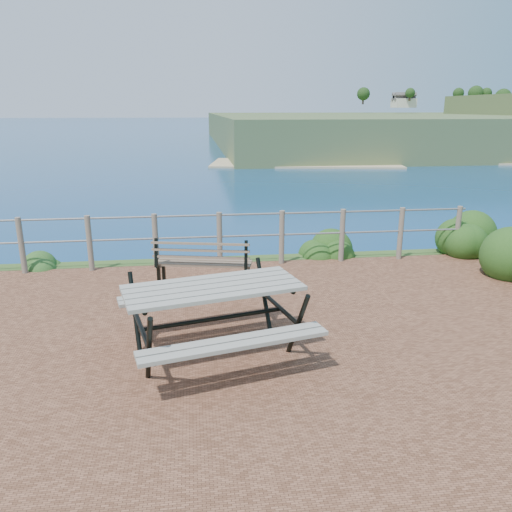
{
  "coord_description": "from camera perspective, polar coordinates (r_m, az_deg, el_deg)",
  "views": [
    {
      "loc": [
        -0.44,
        -5.46,
        2.82
      ],
      "look_at": [
        0.43,
        1.44,
        0.75
      ],
      "focal_mm": 35.0,
      "sensor_mm": 36.0,
      "label": 1
    }
  ],
  "objects": [
    {
      "name": "park_bench",
      "position": [
        7.98,
        -6.02,
        0.1
      ],
      "size": [
        1.57,
        0.7,
        0.86
      ],
      "rotation": [
        0.0,
        0.0,
        -0.22
      ],
      "color": "brown",
      "rests_on": "ground"
    },
    {
      "name": "safety_railing",
      "position": [
        9.1,
        -4.18,
        2.25
      ],
      "size": [
        9.4,
        0.1,
        1.0
      ],
      "color": "#6B5B4C",
      "rests_on": "ground"
    },
    {
      "name": "ocean",
      "position": [
        205.48,
        -7.35,
        15.68
      ],
      "size": [
        1200.0,
        1200.0,
        0.0
      ],
      "primitive_type": "plane",
      "color": "#155D7E",
      "rests_on": "ground"
    },
    {
      "name": "shrub_lip_west",
      "position": [
        10.07,
        -23.71,
        -1.13
      ],
      "size": [
        0.66,
        0.66,
        0.36
      ],
      "primitive_type": "ellipsoid",
      "color": "#235620",
      "rests_on": "ground"
    },
    {
      "name": "shrub_lip_east",
      "position": [
        10.2,
        8.16,
        0.36
      ],
      "size": [
        0.88,
        0.88,
        0.67
      ],
      "primitive_type": "ellipsoid",
      "color": "#204916",
      "rests_on": "ground"
    },
    {
      "name": "ground",
      "position": [
        6.16,
        -2.31,
        -10.67
      ],
      "size": [
        10.0,
        7.0,
        0.12
      ],
      "primitive_type": "cube",
      "color": "brown",
      "rests_on": "ground"
    },
    {
      "name": "shrub_right_edge",
      "position": [
        11.01,
        23.12,
        0.38
      ],
      "size": [
        1.0,
        1.0,
        1.44
      ],
      "primitive_type": "ellipsoid",
      "color": "#204916",
      "rests_on": "ground"
    },
    {
      "name": "picnic_table",
      "position": [
        5.85,
        -4.86,
        -6.42
      ],
      "size": [
        2.14,
        1.71,
        0.85
      ],
      "rotation": [
        0.0,
        0.0,
        0.24
      ],
      "color": "gray",
      "rests_on": "ground"
    }
  ]
}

